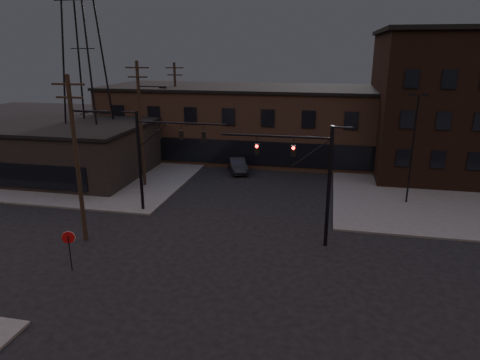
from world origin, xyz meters
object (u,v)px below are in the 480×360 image
traffic_signal_near (311,173)px  parked_car_lot_a (440,172)px  traffic_signal_far (155,150)px  car_crossing (237,165)px  stop_sign (69,242)px  parked_car_lot_b (405,172)px

traffic_signal_near → parked_car_lot_a: bearing=55.5°
traffic_signal_far → car_crossing: size_ratio=1.73×
car_crossing → traffic_signal_near: bearing=-84.2°
stop_sign → parked_car_lot_b: bearing=46.4°
parked_car_lot_b → traffic_signal_far: bearing=135.2°
traffic_signal_far → stop_sign: size_ratio=3.23×
parked_car_lot_b → car_crossing: parked_car_lot_b is taller
traffic_signal_near → parked_car_lot_b: bearing=62.7°
traffic_signal_near → traffic_signal_far: (-12.07, 3.50, 0.08)m
stop_sign → car_crossing: stop_sign is taller
stop_sign → parked_car_lot_b: size_ratio=0.48×
traffic_signal_near → traffic_signal_far: size_ratio=1.00×
parked_car_lot_a → car_crossing: 20.31m
parked_car_lot_a → car_crossing: (-20.27, -1.29, -0.09)m
stop_sign → parked_car_lot_b: stop_sign is taller
stop_sign → parked_car_lot_a: size_ratio=0.60×
traffic_signal_near → car_crossing: bearing=117.3°
traffic_signal_far → stop_sign: 10.55m
traffic_signal_near → parked_car_lot_a: (11.96, 17.40, -4.08)m
parked_car_lot_a → car_crossing: bearing=105.1°
stop_sign → parked_car_lot_a: (25.31, 23.89, -0.99)m
parked_car_lot_a → stop_sign: bearing=144.7°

